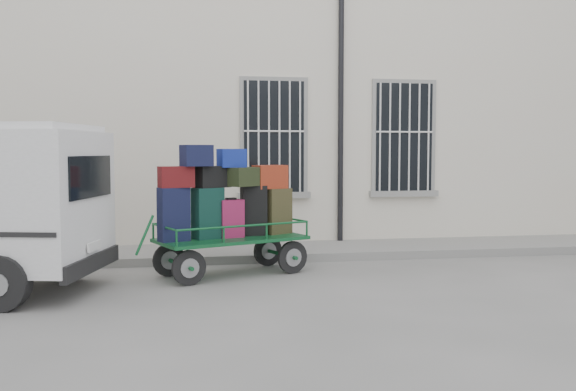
# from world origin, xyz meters

# --- Properties ---
(ground) EXTENTS (80.00, 80.00, 0.00)m
(ground) POSITION_xyz_m (0.00, 0.00, 0.00)
(ground) COLOR slate
(ground) RESTS_ON ground
(building) EXTENTS (24.00, 5.15, 6.00)m
(building) POSITION_xyz_m (0.00, 5.50, 3.00)
(building) COLOR beige
(building) RESTS_ON ground
(sidewalk) EXTENTS (24.00, 1.70, 0.15)m
(sidewalk) POSITION_xyz_m (0.00, 2.20, 0.07)
(sidewalk) COLOR gray
(sidewalk) RESTS_ON ground
(luggage_cart) EXTENTS (2.73, 1.84, 2.06)m
(luggage_cart) POSITION_xyz_m (-1.51, 0.44, 1.04)
(luggage_cart) COLOR black
(luggage_cart) RESTS_ON ground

